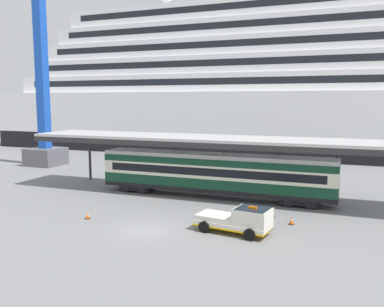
# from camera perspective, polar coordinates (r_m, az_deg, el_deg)

# --- Properties ---
(ground_plane) EXTENTS (400.00, 400.00, 0.00)m
(ground_plane) POSITION_cam_1_polar(r_m,az_deg,el_deg) (29.53, -6.25, -10.47)
(ground_plane) COLOR slate
(cruise_ship) EXTENTS (133.51, 29.05, 33.74)m
(cruise_ship) POSITION_cam_1_polar(r_m,az_deg,el_deg) (75.80, 23.52, 8.61)
(cruise_ship) COLOR black
(cruise_ship) RESTS_ON ground
(platform_canopy) EXTENTS (37.22, 6.11, 5.62)m
(platform_canopy) POSITION_cam_1_polar(r_m,az_deg,el_deg) (38.29, 3.33, 1.85)
(platform_canopy) COLOR #B4B4B4
(platform_canopy) RESTS_ON ground
(train_carriage) EXTENTS (21.94, 2.81, 4.11)m
(train_carriage) POSITION_cam_1_polar(r_m,az_deg,el_deg) (38.28, 3.08, -2.73)
(train_carriage) COLOR black
(train_carriage) RESTS_ON ground
(service_truck) EXTENTS (5.43, 2.81, 2.02)m
(service_truck) POSITION_cam_1_polar(r_m,az_deg,el_deg) (28.49, 6.60, -9.06)
(service_truck) COLOR silver
(service_truck) RESTS_ON ground
(traffic_cone_near) EXTENTS (0.36, 0.36, 0.59)m
(traffic_cone_near) POSITION_cam_1_polar(r_m,az_deg,el_deg) (32.87, -14.26, -8.27)
(traffic_cone_near) COLOR black
(traffic_cone_near) RESTS_ON ground
(traffic_cone_mid) EXTENTS (0.36, 0.36, 0.70)m
(traffic_cone_mid) POSITION_cam_1_polar(r_m,az_deg,el_deg) (32.88, 11.09, -8.07)
(traffic_cone_mid) COLOR black
(traffic_cone_mid) RESTS_ON ground
(traffic_cone_far) EXTENTS (0.36, 0.36, 0.61)m
(traffic_cone_far) POSITION_cam_1_polar(r_m,az_deg,el_deg) (31.35, 13.62, -9.00)
(traffic_cone_far) COLOR black
(traffic_cone_far) RESTS_ON ground
(dockside_crane) EXTENTS (9.75, 4.40, 53.36)m
(dockside_crane) POSITION_cam_1_polar(r_m,az_deg,el_deg) (60.73, -20.06, 13.88)
(dockside_crane) COLOR #595960
(dockside_crane) RESTS_ON ground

